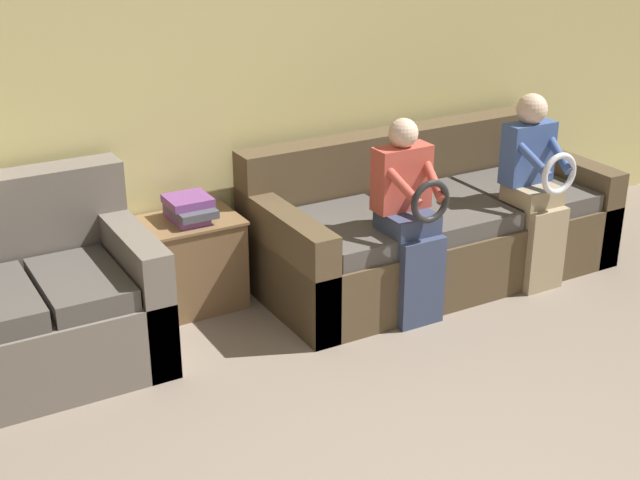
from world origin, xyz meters
name	(u,v)px	position (x,y,z in m)	size (l,w,h in m)	color
wall_back	(198,78)	(0.00, 3.01, 1.27)	(7.99, 0.06, 2.55)	#DBCC7F
couch_main	(429,227)	(1.27, 2.46, 0.30)	(2.23, 0.99, 0.85)	brown
child_left_seated	(410,214)	(0.81, 2.04, 0.62)	(0.33, 0.37, 1.14)	#384260
child_right_seated	(536,183)	(1.72, 2.04, 0.64)	(0.32, 0.38, 1.17)	tan
side_shelf	(192,262)	(-0.20, 2.75, 0.28)	(0.56, 0.42, 0.54)	brown
book_stack	(189,208)	(-0.20, 2.75, 0.61)	(0.24, 0.32, 0.13)	#7A4284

